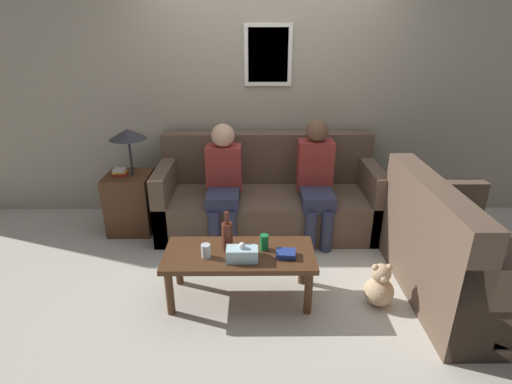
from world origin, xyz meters
The scene contains 14 objects.
ground_plane centered at (0.00, 0.00, 0.00)m, with size 16.00×16.00×0.00m, color beige.
wall_back centered at (0.00, 0.98, 1.30)m, with size 9.00×0.08×2.60m.
couch_main centered at (0.00, 0.53, 0.32)m, with size 2.20×0.87×0.94m.
couch_side centered at (1.42, -0.65, 0.32)m, with size 0.87×1.45×0.94m.
coffee_table centered at (-0.26, -0.69, 0.35)m, with size 1.13×0.49×0.40m.
side_table_with_lamp centered at (-1.40, 0.46, 0.38)m, with size 0.45×0.44×1.07m.
wine_bottle centered at (-0.35, -0.65, 0.53)m, with size 0.08×0.08×0.32m.
drinking_glass centered at (-0.50, -0.74, 0.46)m, with size 0.07×0.07×0.10m.
book_stack centered at (0.08, -0.74, 0.43)m, with size 0.15×0.13×0.04m.
soda_can centered at (-0.07, -0.64, 0.47)m, with size 0.07×0.07×0.12m.
tissue_box centered at (-0.23, -0.79, 0.46)m, with size 0.23×0.12×0.15m.
person_left centered at (-0.44, 0.32, 0.61)m, with size 0.34×0.58×1.12m.
person_right centered at (0.46, 0.34, 0.63)m, with size 0.34×0.60×1.16m.
teddy_bear centered at (0.80, -0.78, 0.15)m, with size 0.22×0.22×0.35m.
Camera 1 is at (-0.15, -3.27, 1.99)m, focal length 28.00 mm.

